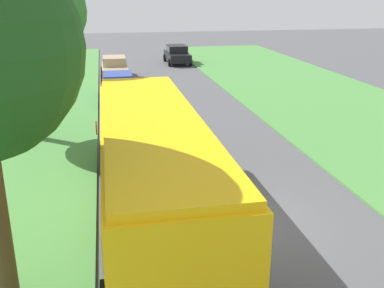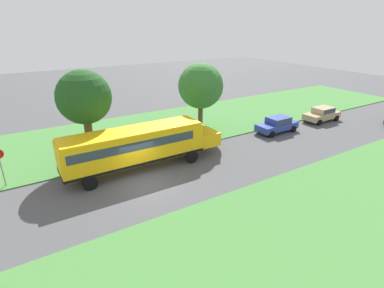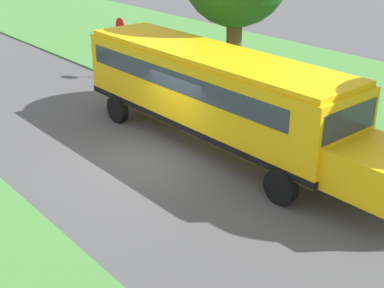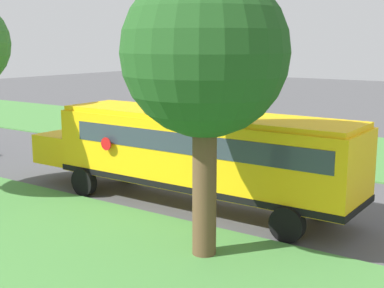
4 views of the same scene
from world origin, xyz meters
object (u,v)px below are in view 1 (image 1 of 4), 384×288
Objects in this scene: school_bus at (151,157)px; car_blue_nearest at (118,85)px; car_tan_middle at (115,66)px; car_black_furthest at (177,53)px; oak_tree_roadside_mid at (32,22)px.

school_bus reaches higher than car_blue_nearest.
school_bus is at bearing -89.09° from car_tan_middle.
car_tan_middle and car_black_furthest have the same top height.
school_bus is at bearing -100.55° from car_black_furthest.
car_black_furthest is at bearing 79.45° from school_bus.
oak_tree_roadside_mid is at bearing -103.56° from car_tan_middle.
school_bus reaches higher than car_black_furthest.
car_black_furthest is at bearing 66.02° from oak_tree_roadside_mid.
car_blue_nearest is at bearing -113.02° from car_black_furthest.
school_bus is 1.79× the size of oak_tree_roadside_mid.
car_blue_nearest is 0.63× the size of oak_tree_roadside_mid.
car_tan_middle is at bearing -132.35° from car_black_furthest.
school_bus is 22.06m from car_tan_middle.
oak_tree_roadside_mid is (-3.39, -7.04, 4.05)m from car_blue_nearest.
car_black_furthest is at bearing 47.65° from car_tan_middle.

